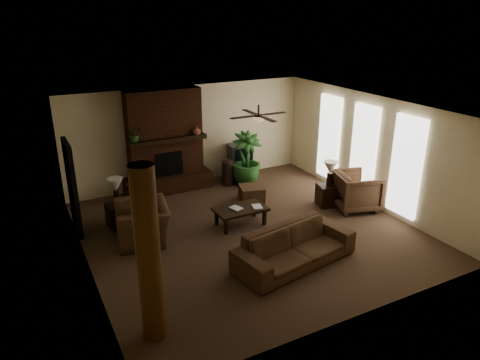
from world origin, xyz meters
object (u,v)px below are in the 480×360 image
floor_plant (246,170)px  lamp_left (116,187)px  ottoman (251,194)px  tv_stand (240,169)px  floor_vase (228,170)px  log_column (148,256)px  armchair_right (357,189)px  armchair_left (142,217)px  side_table_right (328,195)px  lamp_right (330,169)px  sofa (295,241)px  coffee_table (240,210)px  side_table_left (119,215)px

floor_plant → lamp_left: lamp_left is taller
floor_plant → ottoman: bearing=-111.7°
tv_stand → floor_vase: size_ratio=1.10×
log_column → armchair_right: (5.94, 2.21, -0.87)m
armchair_left → tv_stand: bearing=134.1°
tv_stand → side_table_right: (1.05, -2.84, 0.03)m
lamp_right → tv_stand: bearing=109.4°
lamp_right → log_column: bearing=-153.9°
lamp_left → side_table_right: size_ratio=1.18×
sofa → lamp_right: bearing=29.6°
coffee_table → floor_plant: 2.61m
log_column → floor_plant: (4.28, 4.96, -0.97)m
log_column → armchair_left: (0.72, 3.09, -0.85)m
armchair_left → side_table_left: armchair_left is taller
ottoman → floor_vase: size_ratio=0.78×
coffee_table → sofa: bearing=-85.3°
floor_vase → side_table_right: floor_vase is taller
tv_stand → lamp_right: lamp_right is taller
tv_stand → side_table_right: side_table_right is taller
ottoman → floor_plant: floor_plant is taller
log_column → armchair_left: size_ratio=2.24×
armchair_right → armchair_left: bearing=97.3°
armchair_left → side_table_left: size_ratio=2.28×
log_column → lamp_right: (5.41, 2.66, -0.40)m
coffee_table → lamp_left: (-2.53, 1.22, 0.63)m
coffee_table → ottoman: bearing=50.8°
armchair_left → side_table_left: 0.97m
ottoman → lamp_right: bearing=-37.3°
floor_vase → lamp_left: size_ratio=1.18×
lamp_left → ottoman: bearing=-1.7°
ottoman → lamp_right: size_ratio=0.92×
coffee_table → floor_plant: floor_plant is taller
log_column → ottoman: log_column is taller
sofa → side_table_right: sofa is taller
floor_vase → coffee_table: bearing=-109.7°
sofa → armchair_right: size_ratio=2.40×
coffee_table → floor_plant: bearing=58.7°
armchair_right → log_column: bearing=127.3°
tv_stand → coffee_table: bearing=-97.6°
coffee_table → lamp_left: 2.88m
ottoman → lamp_left: (-3.44, 0.10, 0.80)m
tv_stand → lamp_right: (1.02, -2.89, 0.75)m
lamp_left → side_table_right: 5.25m
lamp_left → tv_stand: bearing=21.7°
log_column → lamp_left: size_ratio=4.31×
armchair_left → coffee_table: bearing=91.3°
lamp_right → side_table_left: bearing=165.3°
floor_plant → side_table_left: 4.01m
log_column → armchair_left: bearing=76.9°
armchair_left → floor_plant: armchair_left is taller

